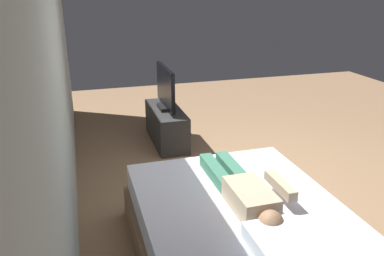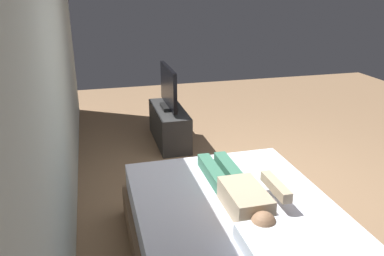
# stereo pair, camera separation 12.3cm
# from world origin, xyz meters

# --- Properties ---
(ground_plane) EXTENTS (10.00, 10.00, 0.00)m
(ground_plane) POSITION_xyz_m (0.00, 0.00, 0.00)
(ground_plane) COLOR #8C6B4C
(back_wall) EXTENTS (6.40, 0.10, 2.80)m
(back_wall) POSITION_xyz_m (0.40, 1.90, 1.40)
(back_wall) COLOR silver
(back_wall) RESTS_ON ground
(bed) EXTENTS (1.92, 1.60, 0.54)m
(bed) POSITION_xyz_m (-0.92, 0.59, 0.26)
(bed) COLOR brown
(bed) RESTS_ON ground
(pillow) EXTENTS (0.48, 0.34, 0.12)m
(pillow) POSITION_xyz_m (-1.57, 0.59, 0.60)
(pillow) COLOR white
(pillow) RESTS_ON bed
(person) EXTENTS (1.26, 0.46, 0.18)m
(person) POSITION_xyz_m (-0.90, 0.54, 0.62)
(person) COLOR tan
(person) RESTS_ON bed
(remote) EXTENTS (0.15, 0.04, 0.02)m
(remote) POSITION_xyz_m (-0.74, 0.14, 0.55)
(remote) COLOR black
(remote) RESTS_ON bed
(tv_stand) EXTENTS (1.10, 0.40, 0.50)m
(tv_stand) POSITION_xyz_m (1.72, 0.58, 0.25)
(tv_stand) COLOR #2D2D2D
(tv_stand) RESTS_ON ground
(tv) EXTENTS (0.88, 0.20, 0.59)m
(tv) POSITION_xyz_m (1.72, 0.58, 0.78)
(tv) COLOR black
(tv) RESTS_ON tv_stand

